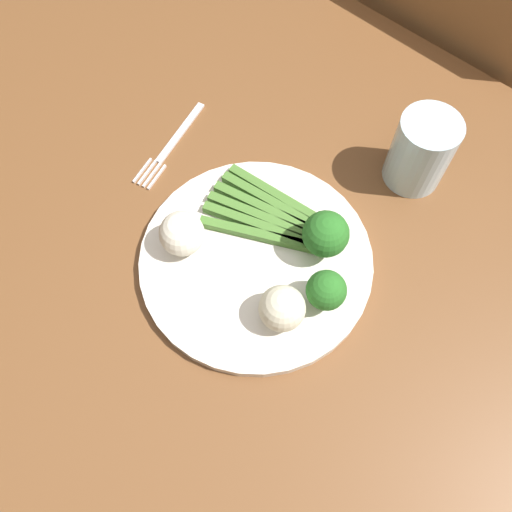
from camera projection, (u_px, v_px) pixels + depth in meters
name	position (u px, v px, depth m)	size (l,w,h in m)	color
ground_plane	(251.00, 402.00, 1.33)	(6.00, 6.00, 0.02)	#B7A88E
dining_table	(247.00, 316.00, 0.74)	(1.38, 1.04, 0.73)	brown
chair	(420.00, 88.00, 1.11)	(0.40, 0.40, 0.87)	olive
plate	(256.00, 260.00, 0.67)	(0.30, 0.30, 0.01)	silver
asparagus_bundle	(268.00, 215.00, 0.68)	(0.17, 0.12, 0.01)	#47752D
broccoli_back	(326.00, 291.00, 0.61)	(0.05, 0.05, 0.06)	#568E33
broccoli_back_right	(326.00, 235.00, 0.63)	(0.06, 0.06, 0.07)	#568E33
cauliflower_front_left	(182.00, 234.00, 0.65)	(0.06, 0.06, 0.06)	white
cauliflower_outer_edge	(281.00, 310.00, 0.60)	(0.06, 0.06, 0.06)	beige
fork	(171.00, 145.00, 0.76)	(0.06, 0.16, 0.00)	silver
water_glass	(421.00, 151.00, 0.69)	(0.08, 0.08, 0.11)	silver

